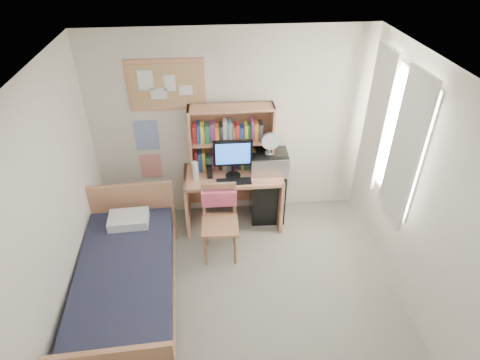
{
  "coord_description": "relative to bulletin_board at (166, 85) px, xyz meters",
  "views": [
    {
      "loc": [
        -0.32,
        -2.64,
        3.68
      ],
      "look_at": [
        0.04,
        1.2,
        1.08
      ],
      "focal_mm": 30.0,
      "sensor_mm": 36.0,
      "label": 1
    }
  ],
  "objects": [
    {
      "name": "floor",
      "position": [
        0.78,
        -2.08,
        -1.93
      ],
      "size": [
        3.6,
        4.2,
        0.02
      ],
      "primitive_type": "cube",
      "color": "gray",
      "rests_on": "ground"
    },
    {
      "name": "ceiling",
      "position": [
        0.78,
        -2.08,
        0.68
      ],
      "size": [
        3.6,
        4.2,
        0.02
      ],
      "primitive_type": "cube",
      "color": "white",
      "rests_on": "wall_back"
    },
    {
      "name": "wall_back",
      "position": [
        0.78,
        0.02,
        -0.62
      ],
      "size": [
        3.6,
        0.04,
        2.6
      ],
      "primitive_type": "cube",
      "color": "white",
      "rests_on": "floor"
    },
    {
      "name": "wall_left",
      "position": [
        -1.02,
        -2.08,
        -0.62
      ],
      "size": [
        0.04,
        4.2,
        2.6
      ],
      "primitive_type": "cube",
      "color": "white",
      "rests_on": "floor"
    },
    {
      "name": "wall_right",
      "position": [
        2.58,
        -2.08,
        -0.62
      ],
      "size": [
        0.04,
        4.2,
        2.6
      ],
      "primitive_type": "cube",
      "color": "white",
      "rests_on": "floor"
    },
    {
      "name": "window_unit",
      "position": [
        2.53,
        -0.88,
        -0.32
      ],
      "size": [
        0.1,
        1.4,
        1.7
      ],
      "primitive_type": "cube",
      "color": "white",
      "rests_on": "wall_right"
    },
    {
      "name": "curtain_left",
      "position": [
        2.5,
        -1.28,
        -0.32
      ],
      "size": [
        0.04,
        0.55,
        1.7
      ],
      "primitive_type": "cube",
      "color": "silver",
      "rests_on": "wall_right"
    },
    {
      "name": "curtain_right",
      "position": [
        2.5,
        -0.48,
        -0.32
      ],
      "size": [
        0.04,
        0.55,
        1.7
      ],
      "primitive_type": "cube",
      "color": "silver",
      "rests_on": "wall_right"
    },
    {
      "name": "bulletin_board",
      "position": [
        0.0,
        0.0,
        0.0
      ],
      "size": [
        0.94,
        0.03,
        0.64
      ],
      "primitive_type": "cube",
      "color": "tan",
      "rests_on": "wall_back"
    },
    {
      "name": "poster_wave",
      "position": [
        -0.32,
        0.01,
        -0.67
      ],
      "size": [
        0.3,
        0.01,
        0.42
      ],
      "primitive_type": "cube",
      "color": "#2A50A9",
      "rests_on": "wall_back"
    },
    {
      "name": "poster_japan",
      "position": [
        -0.32,
        0.01,
        -1.14
      ],
      "size": [
        0.28,
        0.01,
        0.36
      ],
      "primitive_type": "cube",
      "color": "red",
      "rests_on": "wall_back"
    },
    {
      "name": "desk",
      "position": [
        0.77,
        -0.33,
        -1.52
      ],
      "size": [
        1.29,
        0.65,
        0.8
      ],
      "primitive_type": "cube",
      "rotation": [
        0.0,
        0.0,
        -0.0
      ],
      "color": "tan",
      "rests_on": "floor"
    },
    {
      "name": "desk_chair",
      "position": [
        0.56,
        -0.96,
        -1.43
      ],
      "size": [
        0.5,
        0.5,
        0.97
      ],
      "primitive_type": "cube",
      "rotation": [
        0.0,
        0.0,
        -0.04
      ],
      "color": "#B17954",
      "rests_on": "floor"
    },
    {
      "name": "mini_fridge",
      "position": [
        1.26,
        -0.24,
        -1.53
      ],
      "size": [
        0.47,
        0.47,
        0.77
      ],
      "primitive_type": "cube",
      "rotation": [
        0.0,
        0.0,
        -0.04
      ],
      "color": "black",
      "rests_on": "floor"
    },
    {
      "name": "bed",
      "position": [
        -0.49,
        -1.68,
        -1.64
      ],
      "size": [
        1.11,
        2.09,
        0.56
      ],
      "primitive_type": "cube",
      "rotation": [
        0.0,
        0.0,
        0.04
      ],
      "color": "black",
      "rests_on": "floor"
    },
    {
      "name": "hutch",
      "position": [
        0.77,
        -0.18,
        -0.68
      ],
      "size": [
        1.08,
        0.28,
        0.88
      ],
      "primitive_type": "cube",
      "rotation": [
        0.0,
        0.0,
        -0.0
      ],
      "color": "tan",
      "rests_on": "desk"
    },
    {
      "name": "monitor",
      "position": [
        0.77,
        -0.39,
        -0.85
      ],
      "size": [
        0.5,
        0.04,
        0.53
      ],
      "primitive_type": "cube",
      "rotation": [
        0.0,
        0.0,
        -0.0
      ],
      "color": "black",
      "rests_on": "desk"
    },
    {
      "name": "keyboard",
      "position": [
        0.77,
        -0.53,
        -1.11
      ],
      "size": [
        0.44,
        0.14,
        0.02
      ],
      "primitive_type": "cube",
      "rotation": [
        0.0,
        0.0,
        -0.0
      ],
      "color": "black",
      "rests_on": "desk"
    },
    {
      "name": "speaker_left",
      "position": [
        0.47,
        -0.38,
        -1.03
      ],
      "size": [
        0.07,
        0.07,
        0.17
      ],
      "primitive_type": "cube",
      "rotation": [
        0.0,
        0.0,
        -0.0
      ],
      "color": "black",
      "rests_on": "desk"
    },
    {
      "name": "speaker_right",
      "position": [
        1.07,
        -0.39,
        -1.03
      ],
      "size": [
        0.07,
        0.07,
        0.18
      ],
      "primitive_type": "cube",
      "rotation": [
        0.0,
        0.0,
        -0.0
      ],
      "color": "black",
      "rests_on": "desk"
    },
    {
      "name": "water_bottle",
      "position": [
        0.29,
        -0.42,
        -0.98
      ],
      "size": [
        0.08,
        0.08,
        0.26
      ],
      "primitive_type": "cylinder",
      "rotation": [
        0.0,
        0.0,
        -0.0
      ],
      "color": "silver",
      "rests_on": "desk"
    },
    {
      "name": "hoodie",
      "position": [
        0.57,
        -0.76,
        -1.16
      ],
      "size": [
        0.43,
        0.15,
        0.21
      ],
      "primitive_type": "cube",
      "rotation": [
        0.0,
        0.0,
        -0.04
      ],
      "color": "#EE5A79",
      "rests_on": "desk_chair"
    },
    {
      "name": "microwave",
      "position": [
        1.26,
        -0.26,
        -1.01
      ],
      "size": [
        0.5,
        0.39,
        0.28
      ],
      "primitive_type": "cube",
      "rotation": [
        0.0,
        0.0,
        -0.04
      ],
      "color": "#B4B4B9",
      "rests_on": "mini_fridge"
    },
    {
      "name": "desk_fan",
      "position": [
        1.26,
        -0.26,
        -0.72
      ],
      "size": [
        0.23,
        0.23,
        0.28
      ],
      "primitive_type": "cylinder",
      "rotation": [
        0.0,
        0.0,
        -0.04
      ],
      "color": "silver",
      "rests_on": "microwave"
    },
    {
      "name": "pillow",
      "position": [
        -0.52,
        -0.93,
        -1.3
      ],
      "size": [
        0.48,
        0.34,
        0.11
      ],
      "primitive_type": "cube",
      "rotation": [
        0.0,
        0.0,
        0.04
      ],
      "color": "silver",
      "rests_on": "bed"
    }
  ]
}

